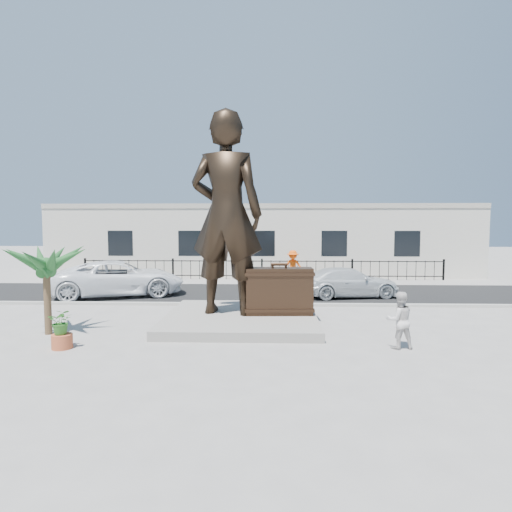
{
  "coord_description": "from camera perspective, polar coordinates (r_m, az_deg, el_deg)",
  "views": [
    {
      "loc": [
        0.51,
        -13.26,
        3.48
      ],
      "look_at": [
        0.0,
        2.0,
        2.3
      ],
      "focal_mm": 30.0,
      "sensor_mm": 36.0,
      "label": 1
    }
  ],
  "objects": [
    {
      "name": "car_white",
      "position": [
        21.43,
        -17.8,
        -2.84
      ],
      "size": [
        6.62,
        4.61,
        1.68
      ],
      "primitive_type": "imported",
      "rotation": [
        0.0,
        0.0,
        1.91
      ],
      "color": "white",
      "rests_on": "street"
    },
    {
      "name": "plinth",
      "position": [
        15.17,
        -1.97,
        -8.27
      ],
      "size": [
        5.2,
        5.2,
        0.3
      ],
      "primitive_type": "cube",
      "color": "gray",
      "rests_on": "ground"
    },
    {
      "name": "tourist",
      "position": [
        12.61,
        18.59,
        -8.11
      ],
      "size": [
        0.83,
        0.67,
        1.59
      ],
      "primitive_type": "imported",
      "rotation": [
        0.0,
        0.0,
        3.24
      ],
      "color": "silver",
      "rests_on": "ground"
    },
    {
      "name": "street",
      "position": [
        21.55,
        0.54,
        -4.86
      ],
      "size": [
        40.0,
        7.0,
        0.01
      ],
      "primitive_type": "cube",
      "color": "black",
      "rests_on": "ground"
    },
    {
      "name": "statue",
      "position": [
        14.94,
        -3.99,
        5.6
      ],
      "size": [
        2.8,
        2.09,
        6.98
      ],
      "primitive_type": "imported",
      "rotation": [
        0.0,
        0.0,
        2.97
      ],
      "color": "black",
      "rests_on": "plinth"
    },
    {
      "name": "suitcase",
      "position": [
        14.96,
        3.11,
        -4.69
      ],
      "size": [
        2.34,
        0.84,
        1.63
      ],
      "primitive_type": "cube",
      "rotation": [
        0.0,
        0.0,
        0.05
      ],
      "color": "black",
      "rests_on": "plinth"
    },
    {
      "name": "worker",
      "position": [
        25.29,
        4.93,
        -1.34
      ],
      "size": [
        1.24,
        0.76,
        1.85
      ],
      "primitive_type": "imported",
      "rotation": [
        0.0,
        0.0,
        -0.06
      ],
      "color": "#FF560D",
      "rests_on": "far_sidewalk"
    },
    {
      "name": "palm_tree",
      "position": [
        15.12,
        -25.91,
        -9.34
      ],
      "size": [
        1.8,
        1.8,
        3.2
      ],
      "primitive_type": null,
      "color": "#1C4D20",
      "rests_on": "ground"
    },
    {
      "name": "fence",
      "position": [
        26.23,
        0.79,
        -1.88
      ],
      "size": [
        22.0,
        0.1,
        1.2
      ],
      "primitive_type": "cube",
      "color": "black",
      "rests_on": "ground"
    },
    {
      "name": "car_silver",
      "position": [
        20.6,
        12.24,
        -3.45
      ],
      "size": [
        4.98,
        2.69,
        1.37
      ],
      "primitive_type": "imported",
      "rotation": [
        0.0,
        0.0,
        1.74
      ],
      "color": "silver",
      "rests_on": "street"
    },
    {
      "name": "building",
      "position": [
        30.29,
        0.95,
        2.0
      ],
      "size": [
        28.0,
        7.0,
        4.4
      ],
      "primitive_type": "cube",
      "color": "silver",
      "rests_on": "ground"
    },
    {
      "name": "far_sidewalk",
      "position": [
        25.51,
        0.75,
        -3.4
      ],
      "size": [
        40.0,
        2.5,
        0.02
      ],
      "primitive_type": "cube",
      "color": "#9E9991",
      "rests_on": "ground"
    },
    {
      "name": "ground",
      "position": [
        13.72,
        -0.28,
        -10.27
      ],
      "size": [
        100.0,
        100.0,
        0.0
      ],
      "primitive_type": "plane",
      "color": "#9E9991",
      "rests_on": "ground"
    },
    {
      "name": "planter",
      "position": [
        13.25,
        -24.44,
        -10.32
      ],
      "size": [
        0.56,
        0.56,
        0.4
      ],
      "primitive_type": "cylinder",
      "color": "#B3512F",
      "rests_on": "ground"
    },
    {
      "name": "shrub",
      "position": [
        13.12,
        -24.52,
        -7.97
      ],
      "size": [
        0.73,
        0.67,
        0.71
      ],
      "primitive_type": "imported",
      "rotation": [
        0.0,
        0.0,
        0.19
      ],
      "color": "#2C6C23",
      "rests_on": "planter"
    },
    {
      "name": "curb",
      "position": [
        18.1,
        0.27,
        -6.47
      ],
      "size": [
        40.0,
        0.25,
        0.12
      ],
      "primitive_type": "cube",
      "color": "#A5A399",
      "rests_on": "ground"
    }
  ]
}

